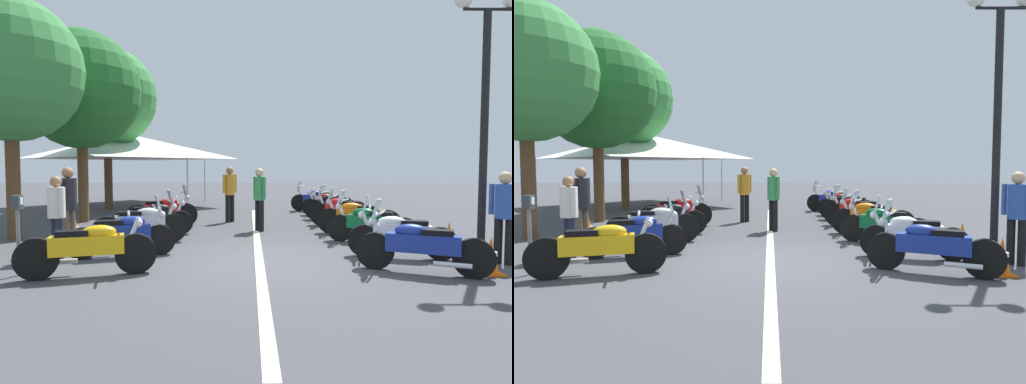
% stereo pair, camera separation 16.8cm
% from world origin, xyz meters
% --- Properties ---
extents(ground_plane, '(80.00, 80.00, 0.00)m').
position_xyz_m(ground_plane, '(0.00, 0.00, 0.00)').
color(ground_plane, '#424247').
extents(lane_centre_stripe, '(13.93, 0.16, 0.01)m').
position_xyz_m(lane_centre_stripe, '(2.51, 0.00, 0.00)').
color(lane_centre_stripe, beige).
rests_on(lane_centre_stripe, ground_plane).
extents(motorcycle_left_row_0, '(0.84, 2.08, 1.01)m').
position_xyz_m(motorcycle_left_row_0, '(-1.00, 2.73, 0.46)').
color(motorcycle_left_row_0, black).
rests_on(motorcycle_left_row_0, ground_plane).
extents(motorcycle_left_row_1, '(0.83, 1.99, 1.19)m').
position_xyz_m(motorcycle_left_row_1, '(0.50, 2.62, 0.46)').
color(motorcycle_left_row_1, black).
rests_on(motorcycle_left_row_1, ground_plane).
extents(motorcycle_left_row_2, '(0.93, 2.00, 1.22)m').
position_xyz_m(motorcycle_left_row_2, '(1.89, 2.61, 0.47)').
color(motorcycle_left_row_2, black).
rests_on(motorcycle_left_row_2, ground_plane).
extents(motorcycle_left_row_3, '(0.69, 2.06, 0.99)m').
position_xyz_m(motorcycle_left_row_3, '(3.16, 2.65, 0.45)').
color(motorcycle_left_row_3, black).
rests_on(motorcycle_left_row_3, ground_plane).
extents(motorcycle_left_row_4, '(0.85, 2.00, 1.23)m').
position_xyz_m(motorcycle_left_row_4, '(4.68, 2.68, 0.48)').
color(motorcycle_left_row_4, black).
rests_on(motorcycle_left_row_4, ground_plane).
extents(motorcycle_right_row_0, '(1.09, 1.99, 1.20)m').
position_xyz_m(motorcycle_right_row_0, '(-0.87, -2.61, 0.46)').
color(motorcycle_right_row_0, black).
rests_on(motorcycle_right_row_0, ground_plane).
extents(motorcycle_right_row_1, '(0.87, 1.97, 1.20)m').
position_xyz_m(motorcycle_right_row_1, '(0.31, -2.69, 0.46)').
color(motorcycle_right_row_1, black).
rests_on(motorcycle_right_row_1, ground_plane).
extents(motorcycle_right_row_2, '(1.09, 1.91, 1.20)m').
position_xyz_m(motorcycle_right_row_2, '(1.90, -2.57, 0.46)').
color(motorcycle_right_row_2, black).
rests_on(motorcycle_right_row_2, ground_plane).
extents(motorcycle_right_row_3, '(0.98, 2.02, 1.22)m').
position_xyz_m(motorcycle_right_row_3, '(3.15, -2.59, 0.47)').
color(motorcycle_right_row_3, black).
rests_on(motorcycle_right_row_3, ground_plane).
extents(motorcycle_right_row_4, '(1.10, 1.86, 1.23)m').
position_xyz_m(motorcycle_right_row_4, '(4.62, -2.52, 0.48)').
color(motorcycle_right_row_4, black).
rests_on(motorcycle_right_row_4, ground_plane).
extents(motorcycle_right_row_5, '(0.98, 1.92, 1.01)m').
position_xyz_m(motorcycle_right_row_5, '(6.10, -2.59, 0.46)').
color(motorcycle_right_row_5, black).
rests_on(motorcycle_right_row_5, ground_plane).
extents(motorcycle_right_row_6, '(0.95, 1.92, 0.98)m').
position_xyz_m(motorcycle_right_row_6, '(7.39, -2.65, 0.45)').
color(motorcycle_right_row_6, black).
rests_on(motorcycle_right_row_6, ground_plane).
extents(motorcycle_right_row_7, '(1.11, 2.05, 1.22)m').
position_xyz_m(motorcycle_right_row_7, '(8.86, -2.46, 0.47)').
color(motorcycle_right_row_7, black).
rests_on(motorcycle_right_row_7, ground_plane).
extents(street_lamp_twin_globe, '(0.32, 1.22, 4.97)m').
position_xyz_m(street_lamp_twin_globe, '(0.20, -4.19, 3.39)').
color(street_lamp_twin_globe, black).
rests_on(street_lamp_twin_globe, ground_plane).
extents(parking_meter, '(0.19, 0.14, 1.29)m').
position_xyz_m(parking_meter, '(-0.93, 3.87, 0.90)').
color(parking_meter, slate).
rests_on(parking_meter, ground_plane).
extents(traffic_cone_0, '(0.36, 0.36, 0.61)m').
position_xyz_m(traffic_cone_0, '(-0.97, -3.72, 0.29)').
color(traffic_cone_0, orange).
rests_on(traffic_cone_0, ground_plane).
extents(traffic_cone_1, '(0.36, 0.36, 0.61)m').
position_xyz_m(traffic_cone_1, '(2.06, 4.18, 0.29)').
color(traffic_cone_1, orange).
rests_on(traffic_cone_1, ground_plane).
extents(traffic_cone_2, '(0.36, 0.36, 0.61)m').
position_xyz_m(traffic_cone_2, '(0.94, -3.93, 0.29)').
color(traffic_cone_2, orange).
rests_on(traffic_cone_2, ground_plane).
extents(bystander_0, '(0.37, 0.43, 1.74)m').
position_xyz_m(bystander_0, '(5.81, 0.80, 1.02)').
color(bystander_0, black).
rests_on(bystander_0, ground_plane).
extents(bystander_1, '(0.39, 0.41, 1.57)m').
position_xyz_m(bystander_1, '(0.40, 3.85, 0.91)').
color(bystander_1, '#1E2338').
rests_on(bystander_1, ground_plane).
extents(bystander_2, '(0.41, 0.39, 1.66)m').
position_xyz_m(bystander_2, '(-0.24, -4.36, 0.97)').
color(bystander_2, black).
rests_on(bystander_2, ground_plane).
extents(bystander_3, '(0.52, 0.32, 1.74)m').
position_xyz_m(bystander_3, '(1.16, 3.94, 1.02)').
color(bystander_3, brown).
rests_on(bystander_3, ground_plane).
extents(bystander_4, '(0.46, 0.33, 1.70)m').
position_xyz_m(bystander_4, '(3.86, -0.09, 1.00)').
color(bystander_4, black).
rests_on(bystander_4, ground_plane).
extents(roadside_tree_0, '(3.97, 3.97, 6.53)m').
position_xyz_m(roadside_tree_0, '(9.86, 5.92, 4.53)').
color(roadside_tree_0, brown).
rests_on(roadside_tree_0, ground_plane).
extents(roadside_tree_1, '(3.38, 3.38, 5.72)m').
position_xyz_m(roadside_tree_1, '(2.59, 5.83, 4.01)').
color(roadside_tree_1, brown).
rests_on(roadside_tree_1, ground_plane).
extents(roadside_tree_2, '(3.68, 3.68, 5.99)m').
position_xyz_m(roadside_tree_2, '(5.89, 5.43, 4.13)').
color(roadside_tree_2, brown).
rests_on(roadside_tree_2, ground_plane).
extents(event_tent, '(6.94, 6.94, 3.20)m').
position_xyz_m(event_tent, '(11.40, 5.61, 2.65)').
color(event_tent, white).
rests_on(event_tent, ground_plane).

